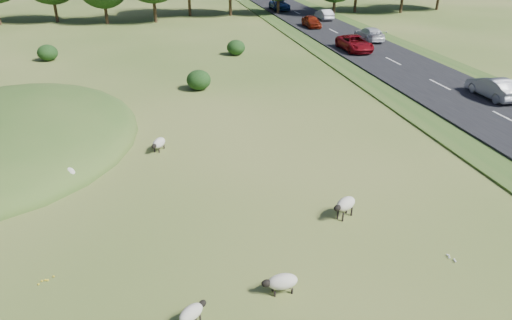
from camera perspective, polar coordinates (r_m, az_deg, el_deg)
The scene contains 15 objects.
ground at distance 37.87m, azimuth -8.23°, elevation 8.82°, with size 160.00×160.00×0.00m, color #375A1C.
mound at distance 31.73m, azimuth -29.02°, elevation 2.23°, with size 16.00×20.00×4.00m, color #33561E.
road at distance 52.43m, azimuth 13.67°, elevation 13.35°, with size 8.00×150.00×0.25m, color black.
shrubs at distance 44.78m, azimuth -12.08°, elevation 12.26°, with size 20.56×14.67×1.59m.
sheep_0 at distance 26.72m, azimuth -12.09°, elevation 2.08°, with size 1.01×1.33×0.75m.
sheep_1 at distance 24.52m, azimuth -22.43°, elevation -1.35°, with size 1.06×1.16×0.87m.
sheep_2 at distance 16.20m, azimuth 3.21°, elevation -14.95°, with size 1.30×0.59×0.75m.
sheep_3 at distance 20.24m, azimuth 11.07°, elevation -5.45°, with size 1.35×1.08×0.96m.
sheep_4 at distance 15.16m, azimuth -8.03°, elevation -18.35°, with size 1.07×0.92×0.78m.
car_0 at distance 50.61m, azimuth 12.23°, elevation 14.08°, with size 2.53×5.49×1.53m, color maroon.
car_1 at distance 56.28m, azimuth 13.99°, elevation 15.06°, with size 2.08×5.10×1.48m, color silver.
car_2 at distance 79.12m, azimuth 2.98°, elevation 18.80°, with size 2.56×5.54×1.54m, color navy.
car_3 at distance 38.64m, azimuth 27.55°, elevation 8.04°, with size 1.61×4.61×1.52m, color #93959A.
car_4 at distance 63.65m, azimuth 6.95°, elevation 16.83°, with size 1.75×4.35×1.48m, color maroon.
car_6 at distance 70.03m, azimuth 8.54°, elevation 17.56°, with size 1.52×4.37×1.44m, color silver.
Camera 1 is at (-2.38, -16.12, 11.11)m, focal length 32.00 mm.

